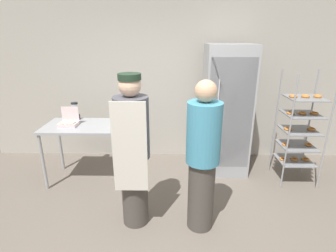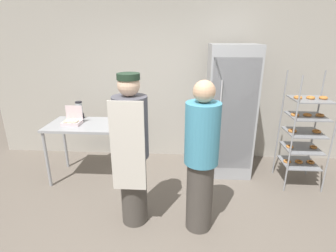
{
  "view_description": "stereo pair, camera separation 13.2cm",
  "coord_description": "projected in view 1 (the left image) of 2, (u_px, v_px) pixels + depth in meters",
  "views": [
    {
      "loc": [
        0.04,
        -2.26,
        2.12
      ],
      "look_at": [
        -0.01,
        0.65,
        1.1
      ],
      "focal_mm": 28.0,
      "sensor_mm": 36.0,
      "label": 1
    },
    {
      "loc": [
        0.18,
        -2.26,
        2.12
      ],
      "look_at": [
        -0.01,
        0.65,
        1.1
      ],
      "focal_mm": 28.0,
      "sensor_mm": 36.0,
      "label": 2
    }
  ],
  "objects": [
    {
      "name": "baking_rack",
      "position": [
        300.0,
        129.0,
        3.79
      ],
      "size": [
        0.54,
        0.53,
        1.65
      ],
      "color": "#93969B",
      "rests_on": "ground_plane"
    },
    {
      "name": "back_wall",
      "position": [
        170.0,
        80.0,
        4.5
      ],
      "size": [
        6.4,
        0.12,
        2.75
      ],
      "primitive_type": "cube",
      "color": "#ADA89E",
      "rests_on": "ground_plane"
    },
    {
      "name": "blender_pitcher",
      "position": [
        75.0,
        112.0,
        3.99
      ],
      "size": [
        0.13,
        0.13,
        0.27
      ],
      "color": "black",
      "rests_on": "prep_counter"
    },
    {
      "name": "prep_counter",
      "position": [
        83.0,
        132.0,
        3.82
      ],
      "size": [
        1.08,
        0.68,
        0.88
      ],
      "color": "#9EA0A5",
      "rests_on": "ground_plane"
    },
    {
      "name": "donut_box",
      "position": [
        68.0,
        123.0,
        3.74
      ],
      "size": [
        0.25,
        0.21,
        0.26
      ],
      "color": "silver",
      "rests_on": "prep_counter"
    },
    {
      "name": "refrigerator",
      "position": [
        226.0,
        111.0,
        4.05
      ],
      "size": [
        0.69,
        0.68,
        1.99
      ],
      "color": "#9EA0A5",
      "rests_on": "ground_plane"
    },
    {
      "name": "ground_plane",
      "position": [
        168.0,
        241.0,
        2.83
      ],
      "size": [
        14.0,
        14.0,
        0.0
      ],
      "primitive_type": "plane",
      "color": "#6B6056"
    },
    {
      "name": "person_baker",
      "position": [
        133.0,
        152.0,
        2.85
      ],
      "size": [
        0.37,
        0.39,
        1.75
      ],
      "color": "#47423D",
      "rests_on": "ground_plane"
    },
    {
      "name": "person_customer",
      "position": [
        203.0,
        158.0,
        2.79
      ],
      "size": [
        0.36,
        0.36,
        1.71
      ],
      "color": "#47423D",
      "rests_on": "ground_plane"
    }
  ]
}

